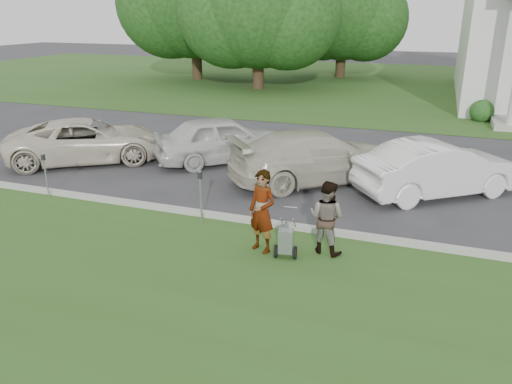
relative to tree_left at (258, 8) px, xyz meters
The scene contains 16 objects.
ground 23.95m from the tree_left, 69.98° to the right, with size 120.00×120.00×0.00m, color #333335.
grass_strip 26.73m from the tree_left, 72.22° to the right, with size 80.00×7.00×0.01m, color #31531C.
church_lawn 10.74m from the tree_left, 32.03° to the left, with size 80.00×30.00×0.01m, color #31531C.
curb 23.43m from the tree_left, 69.51° to the right, with size 80.00×0.18×0.15m, color #9E9E93.
tree_left is the anchor object (origin of this frame).
tree_far 6.73m from the tree_left, 153.44° to the left, with size 11.64×9.20×10.73m.
tree_back 8.95m from the tree_left, 63.43° to the left, with size 9.61×7.60×8.89m.
striping_cart 24.98m from the tree_left, 68.93° to the right, with size 0.53×0.98×0.86m.
person_left 24.55m from the tree_left, 70.09° to the right, with size 0.66×0.43×1.81m, color #999999.
person_right 24.67m from the tree_left, 66.89° to the right, with size 0.78×0.61×1.61m, color #999999.
parking_meter_near 23.16m from the tree_left, 73.77° to the right, with size 0.10×0.09×1.35m.
parking_meter_far 22.13m from the tree_left, 85.94° to the right, with size 0.09×0.08×1.26m.
car_a 18.79m from the tree_left, 88.99° to the right, with size 2.42×5.25×1.46m, color beige.
car_b 17.92m from the tree_left, 74.22° to the right, with size 1.88×4.67×1.59m, color silver.
car_c 19.99m from the tree_left, 65.11° to the right, with size 2.18×5.37×1.56m, color beige.
car_d 21.67m from the tree_left, 56.58° to the right, with size 1.63×4.68×1.54m, color silver.
Camera 1 is at (3.43, -9.98, 4.91)m, focal length 35.00 mm.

